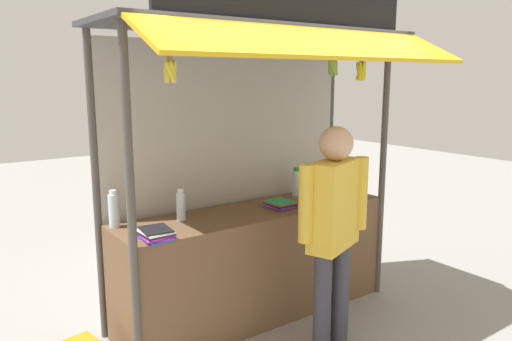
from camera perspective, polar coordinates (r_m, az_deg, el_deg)
The scene contains 12 objects.
ground_plane at distance 4.64m, azimuth 0.00°, elevation -16.18°, with size 20.00×20.00×0.00m, color gray.
stall_counter at distance 4.44m, azimuth 0.00°, elevation -10.62°, with size 2.50×0.65×0.97m, color brown.
stall_structure at distance 4.22m, azimuth -0.68°, elevation 5.40°, with size 2.70×1.46×2.85m.
water_bottle_mid_right at distance 4.01m, azimuth -8.72°, elevation -4.04°, with size 0.07×0.07×0.26m.
water_bottle_front_right at distance 3.93m, azimuth -16.18°, elevation -4.43°, with size 0.08×0.08×0.29m.
water_bottle_back_left at distance 4.79m, azimuth 4.68°, elevation -1.40°, with size 0.08×0.08×0.28m.
magazine_stack_far_left at distance 4.38m, azimuth 2.84°, elevation -3.94°, with size 0.23×0.27×0.05m.
magazine_stack_back_right at distance 3.61m, azimuth -11.55°, elevation -7.21°, with size 0.23×0.27×0.08m.
banana_bunch_leftmost at distance 3.26m, azimuth -9.93°, elevation 11.30°, with size 0.11×0.11×0.30m.
banana_bunch_inner_left at distance 4.10m, azimuth 8.93°, elevation 11.80°, with size 0.10×0.10×0.26m.
banana_bunch_rightmost at distance 4.34m, azimuth 12.10°, elevation 11.26°, with size 0.10×0.11×0.30m.
vendor_person at distance 3.73m, azimuth 9.01°, elevation -5.64°, with size 0.67×0.38×1.76m.
Camera 1 is at (-2.40, -3.37, 2.11)m, focal length 34.47 mm.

